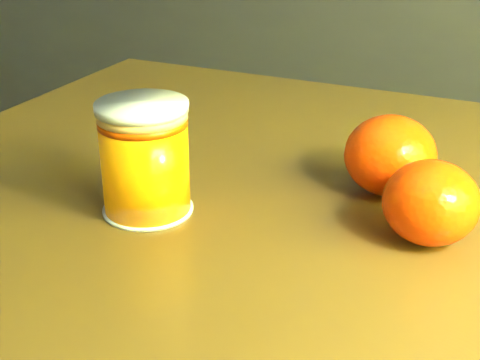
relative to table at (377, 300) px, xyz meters
The scene contains 5 objects.
kitchen_counter 1.44m from the table, 121.96° to the left, with size 3.15×0.60×0.90m, color #434447.
table is the anchor object (origin of this frame).
juice_glass 0.23m from the table, 145.65° to the right, with size 0.07×0.07×0.09m.
orange_front 0.13m from the table, 113.54° to the left, with size 0.08×0.08×0.07m, color #FF4005.
orange_back 0.13m from the table, 33.70° to the right, with size 0.07×0.07×0.06m, color #FF4005.
Camera 1 is at (0.93, -0.23, 0.93)m, focal length 50.00 mm.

